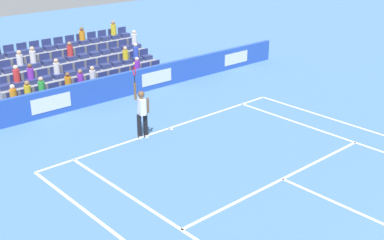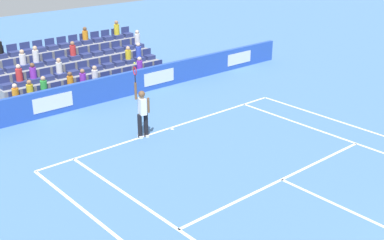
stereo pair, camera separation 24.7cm
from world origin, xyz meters
TOP-DOWN VIEW (x-y plane):
  - line_baseline at (0.00, -11.89)m, footprint 10.97×0.10m
  - line_service at (0.00, -6.40)m, footprint 8.23×0.10m
  - line_centre_service at (0.00, -3.20)m, footprint 0.10×6.40m
  - line_singles_sideline_left at (4.12, -5.95)m, footprint 0.10×11.89m
  - line_singles_sideline_right at (-4.12, -5.95)m, footprint 0.10×11.89m
  - line_centre_mark at (0.00, -11.79)m, footprint 0.10×0.20m
  - sponsor_barrier at (0.00, -16.19)m, footprint 21.67×0.22m
  - tennis_player at (1.28, -11.87)m, footprint 0.51×0.41m
  - stadium_stand at (0.01, -19.11)m, footprint 8.06×3.80m

SIDE VIEW (x-z plane):
  - line_baseline at x=0.00m, z-range 0.00..0.01m
  - line_service at x=0.00m, z-range 0.00..0.01m
  - line_centre_service at x=0.00m, z-range 0.00..0.01m
  - line_singles_sideline_left at x=4.12m, z-range 0.00..0.01m
  - line_singles_sideline_right at x=-4.12m, z-range 0.00..0.01m
  - line_centre_mark at x=0.00m, z-range 0.00..0.01m
  - sponsor_barrier at x=0.00m, z-range 0.00..1.10m
  - stadium_stand at x=0.01m, z-range -0.62..1.99m
  - tennis_player at x=1.28m, z-range -0.43..2.42m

